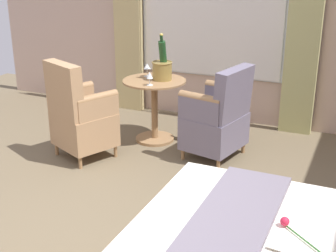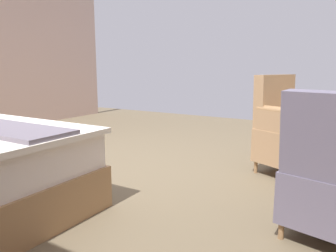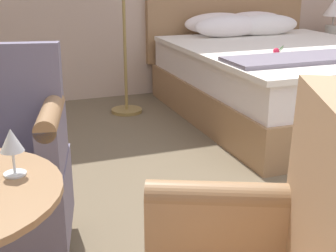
# 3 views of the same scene
# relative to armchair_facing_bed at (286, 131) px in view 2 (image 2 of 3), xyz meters

# --- Properties ---
(ground_plane) EXTENTS (7.89, 7.89, 0.00)m
(ground_plane) POSITION_rel_armchair_facing_bed_xyz_m (1.49, 0.76, -0.44)
(ground_plane) COLOR brown
(armchair_facing_bed) EXTENTS (0.68, 0.68, 0.99)m
(armchair_facing_bed) POSITION_rel_armchair_facing_bed_xyz_m (0.00, 0.00, 0.00)
(armchair_facing_bed) COLOR #9F774F
(armchair_facing_bed) RESTS_ON ground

